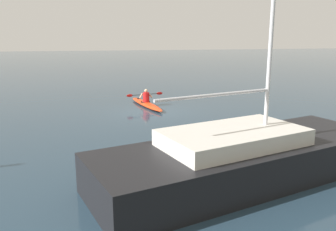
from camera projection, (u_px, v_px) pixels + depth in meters
name	position (u px, v px, depth m)	size (l,w,h in m)	color
ground_plane	(153.00, 113.00, 19.23)	(160.00, 160.00, 0.00)	#233847
kayak	(146.00, 104.00, 20.92)	(1.60, 4.62, 0.26)	red
kayaker	(146.00, 96.00, 20.86)	(2.29, 0.66, 0.78)	red
sailboat_small_daysailer	(247.00, 156.00, 10.31)	(10.23, 5.40, 13.04)	black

